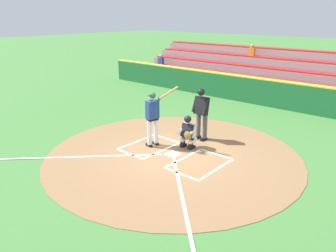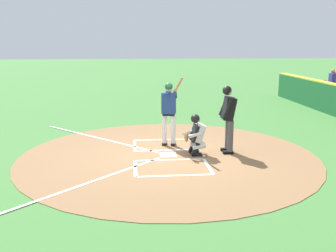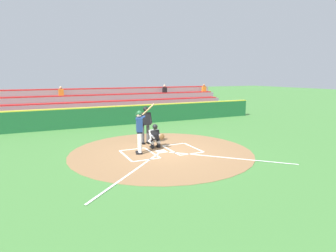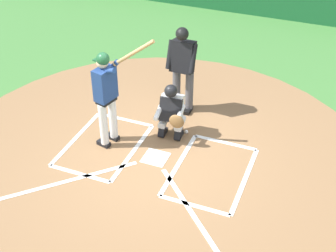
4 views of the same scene
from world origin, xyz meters
name	(u,v)px [view 2 (image 2 of 4)]	position (x,y,z in m)	size (l,w,h in m)	color
ground_plane	(168,155)	(0.00, 0.00, 0.00)	(120.00, 120.00, 0.00)	#427A38
dirt_circle	(168,155)	(0.00, 0.00, 0.01)	(8.00, 8.00, 0.01)	olive
home_plate_and_chalk	(136,156)	(0.00, 0.88, 0.01)	(7.93, 4.91, 0.01)	white
batter	(169,109)	(0.96, -0.11, 1.10)	(1.05, 0.55, 2.13)	white
catcher	(196,134)	(-0.02, -0.74, 0.59)	(0.61, 0.61, 1.13)	black
plate_umpire	(228,115)	(0.11, -1.66, 1.08)	(0.59, 0.41, 1.86)	#4C4C51
baseball	(204,156)	(-0.26, -0.93, 0.04)	(0.07, 0.07, 0.07)	white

